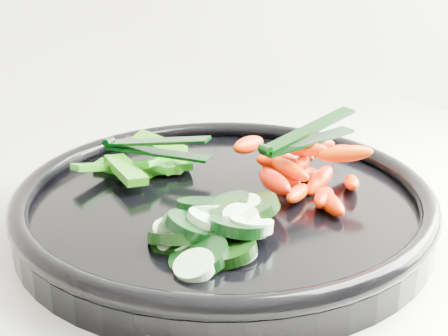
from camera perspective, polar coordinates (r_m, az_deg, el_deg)
veggie_tray at (r=0.56m, az=-0.00°, el=-3.27°), size 0.44×0.44×0.04m
cucumber_pile at (r=0.49m, az=-1.65°, el=-5.61°), size 0.13×0.12×0.04m
carrot_pile at (r=0.58m, az=7.16°, el=-0.15°), size 0.14×0.15×0.05m
pepper_pile at (r=0.62m, az=-7.14°, el=0.32°), size 0.13×0.11×0.03m
tong_carrot at (r=0.58m, az=7.55°, el=2.90°), size 0.11×0.03×0.02m
tong_pepper at (r=0.62m, az=-6.43°, el=1.96°), size 0.08×0.10×0.02m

